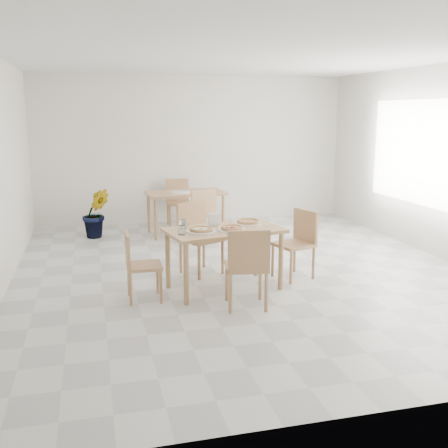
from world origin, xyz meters
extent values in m
plane|color=silver|center=(0.00, 0.00, 0.00)|extent=(7.00, 7.00, 0.00)
plane|color=white|center=(0.00, 0.00, 2.80)|extent=(7.00, 7.00, 0.00)
plane|color=silver|center=(0.00, 3.50, 1.40)|extent=(6.00, 0.00, 6.00)
plane|color=silver|center=(0.00, -3.50, 1.40)|extent=(6.00, 0.00, 6.00)
plane|color=silver|center=(3.00, 0.00, 1.40)|extent=(0.00, 7.00, 7.00)
cube|color=white|center=(2.98, 0.30, 1.50)|extent=(1.60, 0.02, 3.20)
cube|color=tan|center=(-0.44, -0.61, 0.73)|extent=(1.47, 1.00, 0.04)
cylinder|color=tan|center=(-0.98, -1.03, 0.35)|extent=(0.06, 0.06, 0.71)
cylinder|color=tan|center=(0.22, -0.81, 0.35)|extent=(0.06, 0.06, 0.71)
cylinder|color=tan|center=(-1.09, -0.42, 0.35)|extent=(0.06, 0.06, 0.71)
cylinder|color=tan|center=(0.10, -0.20, 0.35)|extent=(0.06, 0.06, 0.71)
cube|color=tan|center=(-0.35, -1.24, 0.46)|extent=(0.51, 0.51, 0.04)
cube|color=tan|center=(-0.38, -1.44, 0.69)|extent=(0.45, 0.11, 0.43)
cylinder|color=tan|center=(-0.13, -1.08, 0.22)|extent=(0.04, 0.04, 0.44)
cylinder|color=tan|center=(-0.51, -1.02, 0.22)|extent=(0.04, 0.04, 0.44)
cylinder|color=tan|center=(-0.19, -1.46, 0.22)|extent=(0.04, 0.04, 0.44)
cylinder|color=tan|center=(-0.57, -1.40, 0.22)|extent=(0.04, 0.04, 0.44)
cube|color=tan|center=(-0.57, 0.07, 0.47)|extent=(0.62, 0.62, 0.04)
cube|color=tan|center=(-0.67, 0.25, 0.71)|extent=(0.43, 0.25, 0.44)
cylinder|color=tan|center=(-0.66, -0.20, 0.23)|extent=(0.04, 0.04, 0.45)
cylinder|color=tan|center=(-0.31, -0.02, 0.23)|extent=(0.04, 0.04, 0.45)
cylinder|color=tan|center=(-0.84, 0.16, 0.23)|extent=(0.04, 0.04, 0.45)
cylinder|color=tan|center=(-0.48, 0.33, 0.23)|extent=(0.04, 0.04, 0.45)
cube|color=tan|center=(-1.41, -0.76, 0.40)|extent=(0.40, 0.40, 0.04)
cube|color=tan|center=(-1.59, -0.76, 0.61)|extent=(0.04, 0.39, 0.37)
cylinder|color=tan|center=(-1.25, -0.93, 0.19)|extent=(0.03, 0.03, 0.38)
cylinder|color=tan|center=(-1.24, -0.59, 0.19)|extent=(0.03, 0.03, 0.38)
cylinder|color=tan|center=(-1.58, -0.92, 0.19)|extent=(0.03, 0.03, 0.38)
cylinder|color=tan|center=(-1.58, -0.59, 0.19)|extent=(0.03, 0.03, 0.38)
cube|color=tan|center=(0.53, -0.41, 0.44)|extent=(0.55, 0.55, 0.04)
cube|color=tan|center=(0.72, -0.35, 0.67)|extent=(0.17, 0.42, 0.41)
cylinder|color=tan|center=(0.30, -0.29, 0.21)|extent=(0.04, 0.04, 0.42)
cylinder|color=tan|center=(0.41, -0.65, 0.21)|extent=(0.04, 0.04, 0.42)
cylinder|color=tan|center=(0.65, -0.18, 0.21)|extent=(0.04, 0.04, 0.42)
cylinder|color=tan|center=(0.77, -0.53, 0.21)|extent=(0.04, 0.04, 0.42)
cylinder|color=white|center=(-0.08, -0.43, 0.76)|extent=(0.33, 0.33, 0.02)
cylinder|color=white|center=(-0.74, -0.72, 0.76)|extent=(0.35, 0.35, 0.02)
cylinder|color=white|center=(-0.37, -0.74, 0.76)|extent=(0.33, 0.33, 0.02)
cylinder|color=tan|center=(-0.08, -0.43, 0.77)|extent=(0.30, 0.30, 0.01)
torus|color=tan|center=(-0.08, -0.43, 0.78)|extent=(0.30, 0.30, 0.03)
cylinder|color=#D94E26|center=(-0.08, -0.43, 0.78)|extent=(0.23, 0.23, 0.01)
ellipsoid|color=#186617|center=(-0.08, -0.43, 0.79)|extent=(0.05, 0.04, 0.01)
cylinder|color=tan|center=(-0.74, -0.72, 0.77)|extent=(0.31, 0.31, 0.01)
torus|color=tan|center=(-0.74, -0.72, 0.78)|extent=(0.31, 0.31, 0.03)
cylinder|color=white|center=(-0.74, -0.72, 0.78)|extent=(0.24, 0.24, 0.01)
cylinder|color=tan|center=(-0.37, -0.74, 0.77)|extent=(0.29, 0.29, 0.01)
torus|color=tan|center=(-0.37, -0.74, 0.78)|extent=(0.30, 0.30, 0.03)
cylinder|color=#D94E26|center=(-0.37, -0.74, 0.78)|extent=(0.23, 0.23, 0.01)
cylinder|color=white|center=(-0.91, -0.48, 0.80)|extent=(0.08, 0.08, 0.11)
cylinder|color=white|center=(-0.98, -0.79, 0.80)|extent=(0.08, 0.08, 0.10)
cube|color=silver|center=(-0.52, -0.41, 0.76)|extent=(0.13, 0.07, 0.01)
cube|color=white|center=(-0.52, -0.41, 0.83)|extent=(0.12, 0.06, 0.13)
cube|color=silver|center=(-0.51, -0.52, 0.75)|extent=(0.06, 0.17, 0.01)
cube|color=silver|center=(0.11, -0.66, 0.75)|extent=(0.10, 0.16, 0.01)
cube|color=tan|center=(-0.36, 2.42, 0.73)|extent=(1.38, 0.86, 0.04)
cylinder|color=tan|center=(-0.93, 2.06, 0.35)|extent=(0.06, 0.06, 0.71)
cylinder|color=tan|center=(0.26, 2.15, 0.35)|extent=(0.06, 0.06, 0.71)
cylinder|color=tan|center=(-0.98, 2.68, 0.35)|extent=(0.06, 0.06, 0.71)
cylinder|color=tan|center=(0.21, 2.77, 0.35)|extent=(0.06, 0.06, 0.71)
cube|color=tan|center=(-0.26, 1.80, 0.45)|extent=(0.55, 0.55, 0.04)
cube|color=tan|center=(-0.20, 1.60, 0.68)|extent=(0.43, 0.17, 0.42)
cylinder|color=tan|center=(-0.14, 2.03, 0.22)|extent=(0.04, 0.04, 0.43)
cylinder|color=tan|center=(-0.50, 1.92, 0.22)|extent=(0.04, 0.04, 0.43)
cylinder|color=tan|center=(-0.03, 1.67, 0.22)|extent=(0.04, 0.04, 0.43)
cylinder|color=tan|center=(-0.39, 1.56, 0.22)|extent=(0.04, 0.04, 0.43)
cube|color=tan|center=(-0.38, 3.06, 0.44)|extent=(0.45, 0.45, 0.04)
cube|color=tan|center=(-0.37, 3.26, 0.67)|extent=(0.43, 0.06, 0.41)
cylinder|color=tan|center=(-0.57, 2.88, 0.21)|extent=(0.04, 0.04, 0.42)
cylinder|color=tan|center=(-0.20, 2.87, 0.21)|extent=(0.04, 0.04, 0.42)
cylinder|color=tan|center=(-0.56, 3.26, 0.21)|extent=(0.04, 0.04, 0.42)
cylinder|color=tan|center=(-0.19, 3.24, 0.21)|extent=(0.04, 0.04, 0.42)
cylinder|color=white|center=(-0.45, 2.34, 0.76)|extent=(0.31, 0.31, 0.02)
imported|color=#1E6525|center=(-1.89, 2.52, 0.42)|extent=(0.52, 0.45, 0.85)
camera|label=1|loc=(-1.94, -6.50, 2.11)|focal=42.00mm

